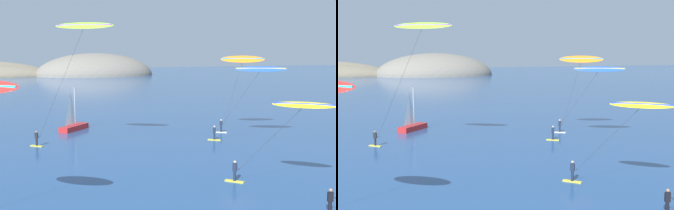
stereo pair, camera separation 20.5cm
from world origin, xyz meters
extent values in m
ellipsoid|color=slate|center=(32.00, 189.50, 0.00)|extent=(55.48, 38.68, 21.20)
cube|color=#B22323|center=(-3.36, 46.76, 0.35)|extent=(4.39, 4.38, 0.70)
cone|color=#B22323|center=(-1.66, 48.45, 0.35)|extent=(2.00, 2.00, 0.67)
cylinder|color=#B2B2B7|center=(-3.14, 46.97, 3.20)|extent=(0.12, 0.12, 5.00)
pyramid|color=white|center=(-3.78, 46.33, 3.03)|extent=(1.33, 1.33, 4.25)
cylinder|color=#A5A5AD|center=(-3.78, 46.33, 0.95)|extent=(1.33, 1.33, 0.08)
cube|color=yellow|center=(4.34, 19.09, 0.04)|extent=(1.29, 1.39, 0.08)
cylinder|color=#192338|center=(4.34, 19.09, 0.48)|extent=(0.22, 0.22, 0.80)
cube|color=#192338|center=(4.34, 19.09, 1.18)|extent=(0.38, 0.38, 0.60)
sphere|color=tan|center=(4.34, 19.09, 1.60)|extent=(0.22, 0.22, 0.22)
cylinder|color=black|center=(4.58, 18.83, 1.06)|extent=(0.42, 0.41, 0.04)
ellipsoid|color=yellow|center=(7.82, 15.49, 6.35)|extent=(4.03, 4.10, 0.52)
cylinder|color=#1432E0|center=(7.82, 15.49, 6.40)|extent=(3.14, 3.23, 0.16)
cylinder|color=#333338|center=(6.20, 17.16, 3.65)|extent=(3.27, 3.38, 5.20)
cube|color=yellow|center=(-8.86, 38.50, 0.04)|extent=(1.36, 1.32, 0.08)
cylinder|color=black|center=(-8.86, 38.50, 0.48)|extent=(0.22, 0.22, 0.80)
cube|color=black|center=(-8.86, 38.50, 1.18)|extent=(0.39, 0.35, 0.60)
sphere|color=#9E7051|center=(-8.86, 38.50, 1.60)|extent=(0.22, 0.22, 0.22)
cylinder|color=black|center=(-8.56, 38.32, 1.06)|extent=(0.32, 0.49, 0.04)
ellipsoid|color=#8CD12D|center=(-3.95, 35.48, 12.96)|extent=(5.93, 4.23, 0.88)
cylinder|color=#722DD1|center=(-3.95, 35.48, 13.01)|extent=(5.18, 3.27, 0.16)
cylinder|color=#333338|center=(-6.26, 36.90, 6.96)|extent=(4.64, 2.86, 11.81)
cube|color=yellow|center=(10.71, 34.01, 0.04)|extent=(1.43, 1.24, 0.08)
cylinder|color=#192338|center=(10.71, 34.01, 0.48)|extent=(0.22, 0.22, 0.80)
cube|color=#192338|center=(10.71, 34.01, 1.18)|extent=(0.39, 0.33, 0.60)
sphere|color=beige|center=(10.71, 34.01, 1.60)|extent=(0.22, 0.22, 0.22)
cylinder|color=black|center=(11.02, 33.85, 1.06)|extent=(0.28, 0.51, 0.04)
ellipsoid|color=blue|center=(15.34, 31.66, 8.33)|extent=(5.92, 3.91, 0.75)
cylinder|color=gold|center=(15.34, 31.66, 8.38)|extent=(5.11, 2.70, 0.16)
cylinder|color=#333338|center=(13.18, 32.75, 4.65)|extent=(4.34, 2.22, 7.19)
cube|color=silver|center=(13.86, 37.95, 0.04)|extent=(1.46, 1.18, 0.08)
cylinder|color=#192338|center=(13.86, 37.95, 0.48)|extent=(0.22, 0.22, 0.80)
cube|color=#192338|center=(13.86, 37.95, 1.18)|extent=(0.39, 0.32, 0.60)
sphere|color=beige|center=(13.86, 37.95, 1.60)|extent=(0.22, 0.22, 0.22)
cylinder|color=black|center=(14.18, 37.82, 1.06)|extent=(0.25, 0.52, 0.04)
ellipsoid|color=orange|center=(16.26, 36.96, 9.39)|extent=(5.66, 3.37, 1.02)
cylinder|color=#0F7FE5|center=(16.26, 36.96, 9.44)|extent=(4.95, 2.18, 0.16)
cylinder|color=#333338|center=(15.22, 37.39, 5.18)|extent=(2.11, 0.90, 8.24)
cylinder|color=black|center=(6.19, 10.84, 0.48)|extent=(0.22, 0.22, 0.80)
cube|color=black|center=(6.19, 10.84, 1.18)|extent=(0.39, 0.32, 0.60)
sphere|color=#9E7051|center=(6.19, 10.84, 1.60)|extent=(0.22, 0.22, 0.22)
cylinder|color=black|center=(6.51, 10.69, 1.06)|extent=(0.26, 0.52, 0.04)
camera|label=1|loc=(-12.86, -8.67, 9.99)|focal=45.00mm
camera|label=2|loc=(-12.67, -8.75, 9.99)|focal=45.00mm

